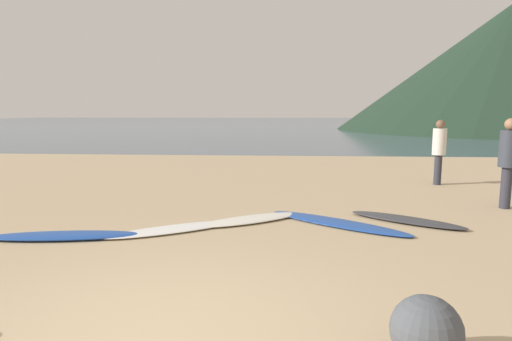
{
  "coord_description": "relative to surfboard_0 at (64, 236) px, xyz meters",
  "views": [
    {
      "loc": [
        1.12,
        -3.21,
        1.93
      ],
      "look_at": [
        0.44,
        6.19,
        0.6
      ],
      "focal_mm": 29.82,
      "sensor_mm": 36.0,
      "label": 1
    }
  ],
  "objects": [
    {
      "name": "ground_plane",
      "position": [
        2.25,
        7.18,
        -0.15
      ],
      "size": [
        120.0,
        120.0,
        0.2
      ],
      "primitive_type": "cube",
      "color": "tan",
      "rests_on": "ground"
    },
    {
      "name": "ocean_water",
      "position": [
        2.25,
        62.3,
        -0.05
      ],
      "size": [
        140.0,
        100.0,
        0.01
      ],
      "primitive_type": "cube",
      "color": "#475B6B",
      "rests_on": "ground"
    },
    {
      "name": "surfboard_0",
      "position": [
        0.0,
        0.0,
        0.0
      ],
      "size": [
        2.37,
        0.8,
        0.09
      ],
      "primitive_type": "ellipsoid",
      "rotation": [
        0.0,
        0.0,
        0.15
      ],
      "color": "#1E479E",
      "rests_on": "ground"
    },
    {
      "name": "surfboard_1",
      "position": [
        1.55,
        0.52,
        -0.01
      ],
      "size": [
        2.17,
        1.56,
        0.07
      ],
      "primitive_type": "ellipsoid",
      "rotation": [
        0.0,
        0.0,
        0.54
      ],
      "color": "white",
      "rests_on": "ground"
    },
    {
      "name": "surfboard_2",
      "position": [
        2.73,
        1.2,
        -0.01
      ],
      "size": [
        1.94,
        1.49,
        0.07
      ],
      "primitive_type": "ellipsoid",
      "rotation": [
        0.0,
        0.0,
        0.57
      ],
      "color": "silver",
      "rests_on": "ground"
    },
    {
      "name": "surfboard_3",
      "position": [
        4.25,
        1.11,
        -0.01
      ],
      "size": [
        2.46,
        1.92,
        0.06
      ],
      "primitive_type": "ellipsoid",
      "rotation": [
        0.0,
        0.0,
        -0.6
      ],
      "color": "#1E479E",
      "rests_on": "ground"
    },
    {
      "name": "surfboard_4",
      "position": [
        5.47,
        1.35,
        -0.0
      ],
      "size": [
        1.93,
        1.48,
        0.09
      ],
      "primitive_type": "ellipsoid",
      "rotation": [
        0.0,
        0.0,
        -0.58
      ],
      "color": "#333338",
      "rests_on": "ground"
    },
    {
      "name": "person_0",
      "position": [
        7.34,
        5.31,
        0.96
      ],
      "size": [
        0.34,
        0.34,
        1.7
      ],
      "rotation": [
        0.0,
        0.0,
        1.12
      ],
      "color": "#2D2D38",
      "rests_on": "ground"
    },
    {
      "name": "person_1",
      "position": [
        7.72,
        2.59,
        1.01
      ],
      "size": [
        0.36,
        0.36,
        1.79
      ],
      "rotation": [
        0.0,
        0.0,
        1.73
      ],
      "color": "#2D2D38",
      "rests_on": "ground"
    },
    {
      "name": "beach_rock_near",
      "position": [
        4.44,
        -2.92,
        0.23
      ],
      "size": [
        0.54,
        0.54,
        0.54
      ],
      "primitive_type": "sphere",
      "color": "#484C51",
      "rests_on": "ground"
    }
  ]
}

